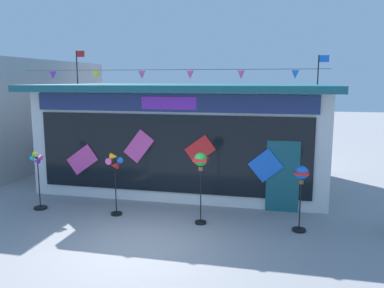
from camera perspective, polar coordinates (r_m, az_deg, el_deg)
ground_plane at (r=9.08m, az=-7.51°, el=-14.48°), size 80.00×80.00×0.00m
kite_shop_building at (r=13.91m, az=-0.41°, el=1.53°), size 9.44×5.83×4.71m
wind_spinner_far_left at (r=11.93m, az=-21.43°, el=-4.65°), size 0.37×0.37×1.67m
wind_spinner_left at (r=10.74m, az=-11.16°, el=-3.93°), size 0.43×0.31×1.73m
wind_spinner_center_left at (r=9.86m, az=1.28°, el=-3.22°), size 0.35×0.35×1.85m
wind_spinner_center_right at (r=9.77m, az=15.56°, el=-5.18°), size 0.33×0.33×1.63m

